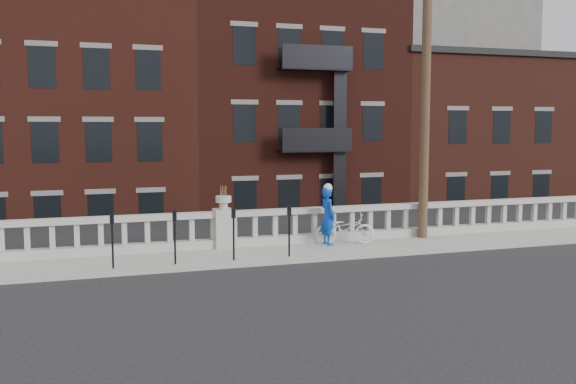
{
  "coord_description": "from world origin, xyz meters",
  "views": [
    {
      "loc": [
        -3.98,
        -13.65,
        3.58
      ],
      "look_at": [
        1.67,
        3.2,
        1.75
      ],
      "focal_mm": 40.0,
      "sensor_mm": 36.0,
      "label": 1
    }
  ],
  "objects": [
    {
      "name": "ground",
      "position": [
        0.0,
        0.0,
        0.0
      ],
      "size": [
        120.0,
        120.0,
        0.0
      ],
      "primitive_type": "plane",
      "color": "black",
      "rests_on": "ground"
    },
    {
      "name": "sidewalk",
      "position": [
        0.0,
        3.0,
        0.07
      ],
      "size": [
        32.0,
        2.2,
        0.15
      ],
      "primitive_type": "cube",
      "color": "#9A978F",
      "rests_on": "ground"
    },
    {
      "name": "balustrade",
      "position": [
        0.0,
        3.95,
        0.64
      ],
      "size": [
        28.0,
        0.34,
        1.03
      ],
      "color": "#9A978F",
      "rests_on": "sidewalk"
    },
    {
      "name": "planter_pedestal",
      "position": [
        0.0,
        3.95,
        0.83
      ],
      "size": [
        0.55,
        0.55,
        1.76
      ],
      "color": "#9A978F",
      "rests_on": "sidewalk"
    },
    {
      "name": "lower_level",
      "position": [
        0.56,
        23.04,
        2.63
      ],
      "size": [
        80.0,
        44.0,
        20.8
      ],
      "color": "#605E59",
      "rests_on": "ground"
    },
    {
      "name": "utility_pole",
      "position": [
        6.2,
        3.6,
        5.24
      ],
      "size": [
        1.6,
        0.28,
        10.0
      ],
      "color": "#422D1E",
      "rests_on": "sidewalk"
    },
    {
      "name": "parking_meter_a",
      "position": [
        -3.15,
        2.15,
        1.0
      ],
      "size": [
        0.1,
        0.09,
        1.36
      ],
      "color": "black",
      "rests_on": "sidewalk"
    },
    {
      "name": "parking_meter_b",
      "position": [
        -1.65,
        2.15,
        1.0
      ],
      "size": [
        0.1,
        0.09,
        1.36
      ],
      "color": "black",
      "rests_on": "sidewalk"
    },
    {
      "name": "parking_meter_c",
      "position": [
        -0.15,
        2.15,
        1.0
      ],
      "size": [
        0.1,
        0.09,
        1.36
      ],
      "color": "black",
      "rests_on": "sidewalk"
    },
    {
      "name": "parking_meter_d",
      "position": [
        1.35,
        2.15,
        1.0
      ],
      "size": [
        0.1,
        0.09,
        1.36
      ],
      "color": "black",
      "rests_on": "sidewalk"
    },
    {
      "name": "bicycle",
      "position": [
        3.52,
        3.41,
        0.6
      ],
      "size": [
        1.8,
        1.15,
        0.89
      ],
      "primitive_type": "imported",
      "rotation": [
        0.0,
        0.0,
        1.21
      ],
      "color": "white",
      "rests_on": "sidewalk"
    },
    {
      "name": "cyclist",
      "position": [
        2.95,
        3.4,
        0.99
      ],
      "size": [
        0.45,
        0.64,
        1.68
      ],
      "primitive_type": "imported",
      "rotation": [
        0.0,
        0.0,
        1.65
      ],
      "color": "#0B3BAD",
      "rests_on": "sidewalk"
    }
  ]
}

